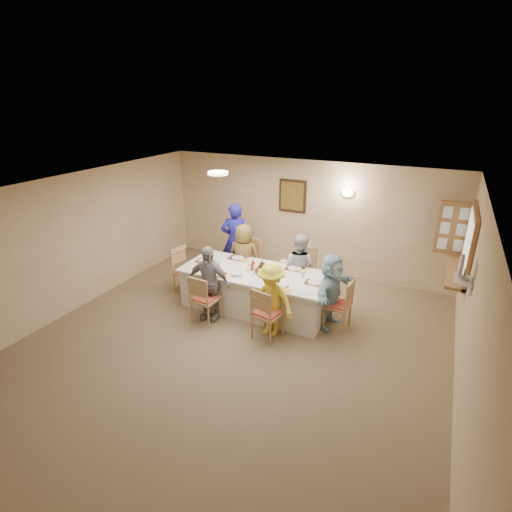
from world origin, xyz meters
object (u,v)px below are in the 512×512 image
at_px(diner_front_left, 208,283).
at_px(caregiver, 235,240).
at_px(chair_front_left, 205,298).
at_px(chair_left_end, 187,271).
at_px(chair_right_end, 338,304).
at_px(diner_right_end, 331,291).
at_px(diner_back_right, 299,268).
at_px(chair_back_left, 246,263).
at_px(serving_hatch, 470,244).
at_px(diner_back_left, 244,257).
at_px(dining_table, 256,290).
at_px(desk_fan, 463,270).
at_px(condiment_ketchup, 253,264).
at_px(chair_back_right, 301,273).
at_px(chair_front_right, 268,313).
at_px(diner_front_right, 271,300).

distance_m(diner_front_left, caregiver, 1.89).
xyz_separation_m(chair_front_left, chair_left_end, (-0.95, 0.80, 0.01)).
xyz_separation_m(chair_left_end, chair_right_end, (3.10, 0.00, -0.02)).
bearing_deg(diner_right_end, diner_back_right, 60.45).
relative_size(chair_back_left, chair_right_end, 1.12).
distance_m(serving_hatch, diner_back_left, 4.09).
distance_m(dining_table, diner_back_left, 0.96).
distance_m(desk_fan, caregiver, 4.63).
height_order(chair_back_left, condiment_ketchup, chair_back_left).
relative_size(diner_right_end, condiment_ketchup, 5.91).
distance_m(serving_hatch, chair_front_left, 4.52).
bearing_deg(diner_back_right, desk_fan, 170.14).
relative_size(serving_hatch, chair_front_left, 1.63).
bearing_deg(chair_back_right, chair_front_right, -84.63).
height_order(chair_left_end, diner_back_right, diner_back_right).
bearing_deg(diner_front_right, chair_back_right, 99.24).
relative_size(diner_back_right, caregiver, 0.82).
height_order(dining_table, diner_right_end, diner_right_end).
relative_size(chair_left_end, diner_front_left, 0.68).
distance_m(chair_back_left, chair_back_right, 1.20).
height_order(diner_right_end, caregiver, caregiver).
bearing_deg(diner_front_left, chair_right_end, 11.50).
height_order(chair_left_end, condiment_ketchup, condiment_ketchup).
bearing_deg(diner_back_right, chair_back_left, 4.72).
distance_m(chair_left_end, diner_right_end, 2.98).
bearing_deg(desk_fan, chair_front_left, -172.86).
relative_size(chair_right_end, diner_right_end, 0.68).
height_order(chair_back_right, diner_back_left, diner_back_left).
bearing_deg(chair_left_end, serving_hatch, -70.21).
height_order(chair_right_end, diner_front_left, diner_front_left).
bearing_deg(serving_hatch, condiment_ketchup, -163.91).
bearing_deg(chair_back_left, chair_right_end, -14.42).
bearing_deg(chair_front_left, chair_back_right, -123.36).
xyz_separation_m(desk_fan, diner_right_end, (-1.87, 0.31, -0.88)).
xyz_separation_m(diner_back_left, diner_front_right, (1.20, -1.36, -0.06)).
height_order(diner_back_right, condiment_ketchup, diner_back_right).
bearing_deg(chair_left_end, diner_right_end, -82.05).
distance_m(desk_fan, diner_front_left, 4.00).
xyz_separation_m(diner_back_right, caregiver, (-1.65, 0.47, 0.15)).
bearing_deg(caregiver, condiment_ketchup, 105.80).
height_order(chair_left_end, diner_front_right, diner_front_right).
relative_size(chair_back_right, diner_back_left, 0.74).
bearing_deg(chair_back_right, dining_table, -121.50).
relative_size(dining_table, diner_back_right, 2.03).
relative_size(serving_hatch, condiment_ketchup, 6.61).
height_order(chair_back_right, caregiver, caregiver).
relative_size(chair_front_right, chair_left_end, 0.99).
relative_size(serving_hatch, diner_front_right, 1.17).
bearing_deg(chair_front_right, caregiver, -37.90).
xyz_separation_m(desk_fan, caregiver, (-4.34, 1.46, -0.72)).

